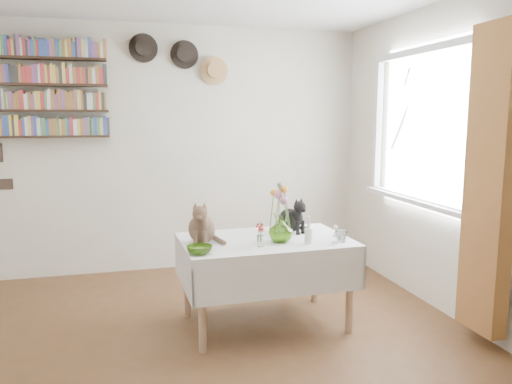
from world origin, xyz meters
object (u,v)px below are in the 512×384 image
object	(u,v)px
dining_table	(265,260)
black_cat	(290,214)
tabby_cat	(202,221)
flower_vase	(281,229)
bookshelf_unit	(52,89)

from	to	relation	value
dining_table	black_cat	world-z (taller)	black_cat
tabby_cat	flower_vase	xyz separation A→B (m)	(0.56, -0.13, -0.07)
black_cat	flower_vase	size ratio (longest dim) A/B	1.53
dining_table	flower_vase	size ratio (longest dim) A/B	6.83
black_cat	tabby_cat	bearing A→B (deg)	162.94
tabby_cat	bookshelf_unit	world-z (taller)	bookshelf_unit
dining_table	bookshelf_unit	xyz separation A→B (m)	(-1.63, 1.58, 1.34)
black_cat	flower_vase	distance (m)	0.35
flower_vase	bookshelf_unit	bearing A→B (deg)	135.48
black_cat	flower_vase	world-z (taller)	black_cat
tabby_cat	black_cat	size ratio (longest dim) A/B	1.12
flower_vase	bookshelf_unit	world-z (taller)	bookshelf_unit
dining_table	bookshelf_unit	world-z (taller)	bookshelf_unit
dining_table	flower_vase	xyz separation A→B (m)	(0.09, -0.11, 0.26)
flower_vase	bookshelf_unit	xyz separation A→B (m)	(-1.72, 1.69, 1.08)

